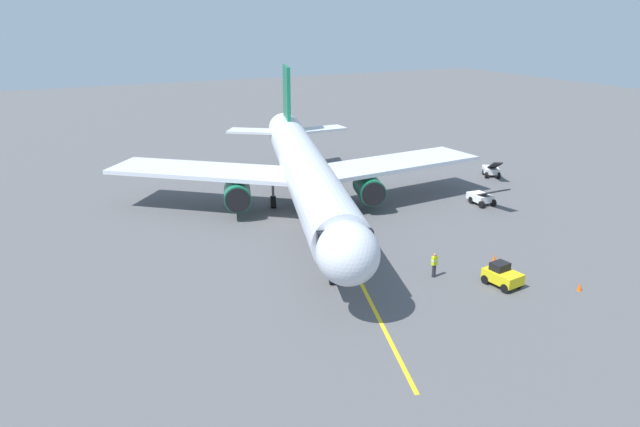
{
  "coord_description": "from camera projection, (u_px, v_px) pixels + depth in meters",
  "views": [
    {
      "loc": [
        18.86,
        42.97,
        16.74
      ],
      "look_at": [
        0.85,
        7.02,
        3.0
      ],
      "focal_mm": 32.98,
      "sensor_mm": 36.0,
      "label": 1
    }
  ],
  "objects": [
    {
      "name": "safety_cone_nose_right",
      "position": [
        580.0,
        287.0,
        37.31
      ],
      "size": [
        0.32,
        0.32,
        0.55
      ],
      "primitive_type": "cone",
      "color": "#F2590F",
      "rests_on": "ground"
    },
    {
      "name": "safety_cone_nose_left",
      "position": [
        494.0,
        258.0,
        41.64
      ],
      "size": [
        0.32,
        0.32,
        0.55
      ],
      "primitive_type": "cone",
      "color": "#F2590F",
      "rests_on": "ground"
    },
    {
      "name": "belt_loader_near_nose",
      "position": [
        482.0,
        197.0,
        53.99
      ],
      "size": [
        1.7,
        4.65,
        2.32
      ],
      "color": "white",
      "rests_on": "ground"
    },
    {
      "name": "ground_crew_marshaller",
      "position": [
        434.0,
        265.0,
        39.06
      ],
      "size": [
        0.43,
        0.3,
        1.71
      ],
      "color": "#23232D",
      "rests_on": "ground"
    },
    {
      "name": "belt_loader_portside",
      "position": [
        491.0,
        170.0,
        63.38
      ],
      "size": [
        3.42,
        4.53,
        2.32
      ],
      "color": "white",
      "rests_on": "ground"
    },
    {
      "name": "airplane",
      "position": [
        305.0,
        171.0,
        49.91
      ],
      "size": [
        33.12,
        39.34,
        11.5
      ],
      "color": "silver",
      "rests_on": "ground"
    },
    {
      "name": "tug_starboard_side",
      "position": [
        502.0,
        275.0,
        37.89
      ],
      "size": [
        1.81,
        2.47,
        1.5
      ],
      "color": "yellow",
      "rests_on": "ground"
    },
    {
      "name": "apron_lead_in_line",
      "position": [
        339.0,
        239.0,
        45.86
      ],
      "size": [
        12.51,
        38.14,
        0.01
      ],
      "primitive_type": "cube",
      "rotation": [
        0.0,
        0.0,
        -0.31
      ],
      "color": "yellow",
      "rests_on": "ground"
    },
    {
      "name": "ground_plane",
      "position": [
        292.0,
        222.0,
        49.76
      ],
      "size": [
        220.0,
        220.0,
        0.0
      ],
      "primitive_type": "plane",
      "color": "#565659"
    }
  ]
}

